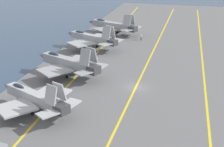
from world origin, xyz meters
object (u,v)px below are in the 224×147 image
parked_jet_second (34,97)px  parked_jet_fourth (92,38)px  parked_jet_third (68,63)px  parked_jet_fifth (112,25)px  crew_white_vest (141,37)px

parked_jet_second → parked_jet_fourth: (34.75, 1.70, 0.23)m
parked_jet_third → parked_jet_second: bearing=-177.7°
parked_jet_third → parked_jet_fifth: parked_jet_third is taller
parked_jet_second → parked_jet_third: parked_jet_third is taller
parked_jet_fourth → parked_jet_fifth: (15.60, -1.21, -0.21)m
parked_jet_fourth → parked_jet_fifth: size_ratio=0.94×
parked_jet_second → parked_jet_fifth: size_ratio=0.88×
crew_white_vest → parked_jet_second: bearing=169.0°
parked_jet_second → parked_jet_fifth: bearing=0.6°
parked_jet_third → parked_jet_fourth: parked_jet_third is taller
parked_jet_fourth → crew_white_vest: parked_jet_fourth is taller
crew_white_vest → parked_jet_fifth: bearing=61.5°
parked_jet_third → crew_white_vest: (29.35, -9.49, -1.66)m
parked_jet_second → parked_jet_fourth: parked_jet_fourth is taller
parked_jet_third → parked_jet_fifth: (34.43, -0.17, -0.25)m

